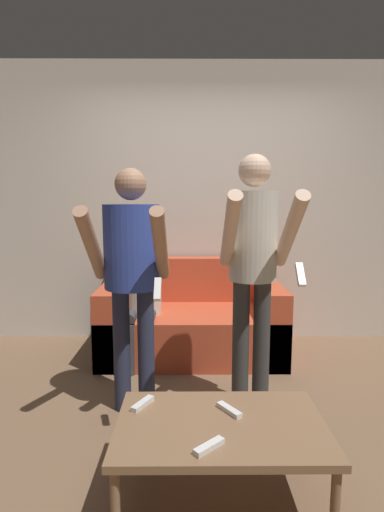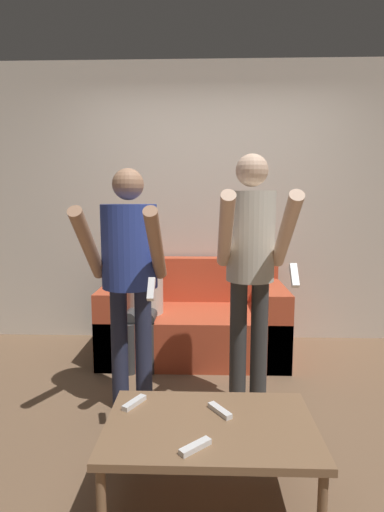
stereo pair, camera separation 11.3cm
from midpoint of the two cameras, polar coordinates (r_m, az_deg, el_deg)
ground_plane at (r=2.72m, az=2.71°, el=-22.65°), size 14.00×14.00×0.00m
wall_back at (r=3.98m, az=1.58°, el=7.43°), size 6.40×0.06×2.70m
couch at (r=3.68m, az=-0.94°, el=-9.45°), size 1.59×0.88×0.84m
person_standing_left at (r=2.56m, az=-9.85°, el=-0.95°), size 0.48×0.68×1.58m
person_standing_right at (r=2.54m, az=7.51°, el=-0.14°), size 0.42×0.69×1.67m
person_seated at (r=3.44m, az=-8.24°, el=-4.98°), size 0.34×0.54×1.13m
coffee_table at (r=2.00m, az=2.37°, el=-23.60°), size 0.96×0.60×0.38m
remote_near at (r=1.80m, az=0.46°, el=-25.58°), size 0.14×0.13×0.02m
remote_mid at (r=2.05m, az=3.65°, el=-21.11°), size 0.12×0.14×0.02m
remote_far at (r=2.12m, az=-8.68°, el=-20.15°), size 0.11×0.15×0.02m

